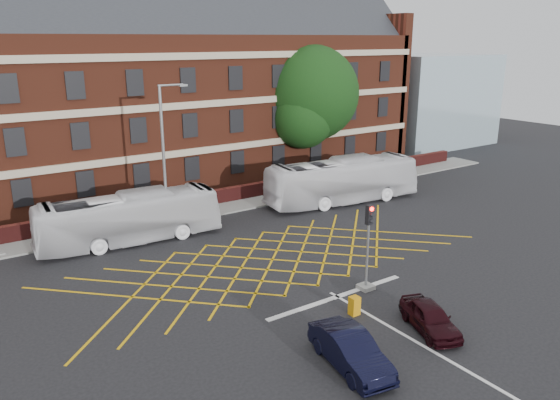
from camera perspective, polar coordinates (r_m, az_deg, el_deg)
ground at (r=28.79m, az=1.45°, el=-7.51°), size 120.00×120.00×0.00m
victorian_building at (r=46.15m, az=-14.85°, el=11.17°), size 51.00×12.17×20.40m
boundary_wall at (r=39.19m, az=-9.82°, el=-0.28°), size 56.00×0.50×1.10m
far_pavement at (r=38.47m, az=-9.15°, el=-1.33°), size 60.00×3.00×0.12m
glass_block at (r=65.43m, az=15.03°, el=10.09°), size 14.00×10.00×10.00m
box_junction_hatching at (r=30.29m, az=-0.80°, el=-6.23°), size 8.22×8.22×0.02m
stop_line at (r=26.32m, az=6.01°, el=-10.01°), size 8.00×0.30×0.02m
centre_line at (r=22.47m, az=17.26°, el=-15.74°), size 0.15×14.00×0.02m
bus_left at (r=33.53m, az=-15.47°, el=-1.84°), size 10.94×3.38×3.00m
bus_right at (r=40.46m, az=6.56°, el=2.01°), size 12.14×4.38×3.31m
car_navy at (r=21.02m, az=7.37°, el=-15.33°), size 2.14×4.34×1.37m
car_maroon at (r=24.00m, az=15.40°, el=-11.75°), size 2.56×3.78×1.19m
deciduous_tree at (r=47.90m, az=3.24°, el=10.39°), size 8.27×8.21×11.29m
traffic_light_near at (r=26.56m, az=9.12°, el=-5.72°), size 0.70×0.70×4.27m
street_lamp at (r=34.02m, az=-11.79°, el=1.61°), size 2.25×1.00×9.16m
utility_cabinet at (r=24.68m, az=7.78°, el=-10.89°), size 0.43×0.39×0.85m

